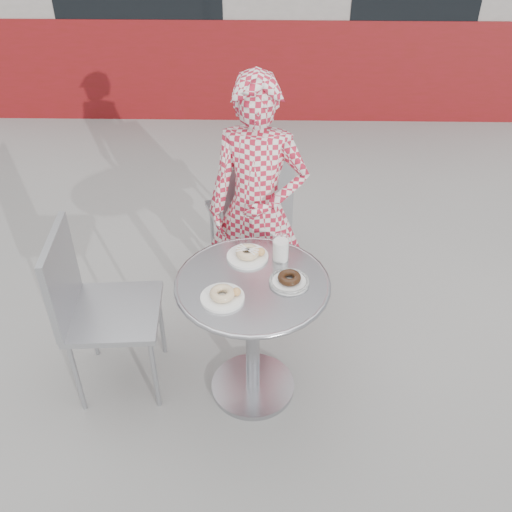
{
  "coord_description": "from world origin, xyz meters",
  "views": [
    {
      "loc": [
        0.03,
        -2.06,
        2.44
      ],
      "look_at": [
        -0.02,
        0.1,
        0.82
      ],
      "focal_mm": 40.0,
      "sensor_mm": 36.0,
      "label": 1
    }
  ],
  "objects_px": {
    "plate_far": "(248,254)",
    "milk_cup": "(281,249)",
    "plate_near": "(223,295)",
    "bistro_table": "(253,311)",
    "chair_left": "(117,340)",
    "seated_person": "(258,210)",
    "plate_checker": "(289,280)",
    "chair_far": "(248,239)"
  },
  "relations": [
    {
      "from": "chair_far",
      "to": "plate_far",
      "type": "distance_m",
      "value": 0.94
    },
    {
      "from": "chair_left",
      "to": "plate_checker",
      "type": "xyz_separation_m",
      "value": [
        0.89,
        -0.06,
        0.47
      ]
    },
    {
      "from": "plate_far",
      "to": "plate_near",
      "type": "relative_size",
      "value": 1.03
    },
    {
      "from": "bistro_table",
      "to": "chair_far",
      "type": "bearing_deg",
      "value": 93.22
    },
    {
      "from": "seated_person",
      "to": "plate_checker",
      "type": "xyz_separation_m",
      "value": [
        0.16,
        -0.62,
        0.0
      ]
    },
    {
      "from": "seated_person",
      "to": "chair_left",
      "type": "bearing_deg",
      "value": -133.13
    },
    {
      "from": "bistro_table",
      "to": "chair_left",
      "type": "bearing_deg",
      "value": 175.79
    },
    {
      "from": "plate_checker",
      "to": "milk_cup",
      "type": "height_order",
      "value": "milk_cup"
    },
    {
      "from": "chair_left",
      "to": "milk_cup",
      "type": "height_order",
      "value": "chair_left"
    },
    {
      "from": "plate_far",
      "to": "milk_cup",
      "type": "relative_size",
      "value": 1.57
    },
    {
      "from": "chair_left",
      "to": "plate_checker",
      "type": "bearing_deg",
      "value": -97.72
    },
    {
      "from": "seated_person",
      "to": "bistro_table",
      "type": "bearing_deg",
      "value": -81.91
    },
    {
      "from": "plate_far",
      "to": "milk_cup",
      "type": "bearing_deg",
      "value": -3.57
    },
    {
      "from": "plate_near",
      "to": "plate_checker",
      "type": "height_order",
      "value": "plate_near"
    },
    {
      "from": "chair_far",
      "to": "milk_cup",
      "type": "xyz_separation_m",
      "value": [
        0.19,
        -0.82,
        0.52
      ]
    },
    {
      "from": "chair_far",
      "to": "plate_far",
      "type": "bearing_deg",
      "value": 72.18
    },
    {
      "from": "bistro_table",
      "to": "chair_left",
      "type": "height_order",
      "value": "chair_left"
    },
    {
      "from": "seated_person",
      "to": "plate_far",
      "type": "distance_m",
      "value": 0.43
    },
    {
      "from": "chair_left",
      "to": "plate_checker",
      "type": "relative_size",
      "value": 5.03
    },
    {
      "from": "chair_far",
      "to": "plate_checker",
      "type": "relative_size",
      "value": 4.89
    },
    {
      "from": "chair_left",
      "to": "milk_cup",
      "type": "relative_size",
      "value": 7.35
    },
    {
      "from": "chair_left",
      "to": "plate_near",
      "type": "xyz_separation_m",
      "value": [
        0.59,
        -0.18,
        0.47
      ]
    },
    {
      "from": "plate_checker",
      "to": "bistro_table",
      "type": "bearing_deg",
      "value": 178.69
    },
    {
      "from": "plate_near",
      "to": "plate_checker",
      "type": "xyz_separation_m",
      "value": [
        0.3,
        0.12,
        -0.0
      ]
    },
    {
      "from": "seated_person",
      "to": "plate_checker",
      "type": "relative_size",
      "value": 7.98
    },
    {
      "from": "plate_checker",
      "to": "milk_cup",
      "type": "distance_m",
      "value": 0.19
    },
    {
      "from": "chair_far",
      "to": "plate_checker",
      "type": "height_order",
      "value": "chair_far"
    },
    {
      "from": "plate_checker",
      "to": "milk_cup",
      "type": "bearing_deg",
      "value": 101.82
    },
    {
      "from": "milk_cup",
      "to": "bistro_table",
      "type": "bearing_deg",
      "value": -126.76
    },
    {
      "from": "chair_left",
      "to": "seated_person",
      "type": "height_order",
      "value": "seated_person"
    },
    {
      "from": "milk_cup",
      "to": "seated_person",
      "type": "bearing_deg",
      "value": 105.45
    },
    {
      "from": "chair_far",
      "to": "bistro_table",
      "type": "bearing_deg",
      "value": 73.22
    },
    {
      "from": "milk_cup",
      "to": "plate_near",
      "type": "bearing_deg",
      "value": -130.92
    },
    {
      "from": "plate_checker",
      "to": "milk_cup",
      "type": "relative_size",
      "value": 1.46
    },
    {
      "from": "chair_left",
      "to": "plate_far",
      "type": "relative_size",
      "value": 4.67
    },
    {
      "from": "chair_left",
      "to": "plate_far",
      "type": "bearing_deg",
      "value": -82.95
    },
    {
      "from": "bistro_table",
      "to": "plate_far",
      "type": "bearing_deg",
      "value": 97.68
    },
    {
      "from": "plate_checker",
      "to": "chair_left",
      "type": "bearing_deg",
      "value": 176.35
    },
    {
      "from": "bistro_table",
      "to": "plate_near",
      "type": "height_order",
      "value": "plate_near"
    },
    {
      "from": "plate_far",
      "to": "plate_near",
      "type": "xyz_separation_m",
      "value": [
        -0.1,
        -0.31,
        -0.0
      ]
    },
    {
      "from": "bistro_table",
      "to": "chair_left",
      "type": "relative_size",
      "value": 0.78
    },
    {
      "from": "plate_far",
      "to": "plate_checker",
      "type": "relative_size",
      "value": 1.08
    }
  ]
}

